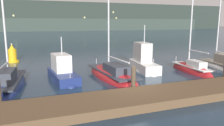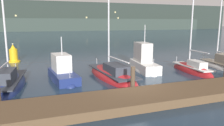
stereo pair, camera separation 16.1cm
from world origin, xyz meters
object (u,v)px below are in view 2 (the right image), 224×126
at_px(motorboat_berth_6, 144,65).
at_px(sailboat_berth_8, 220,66).
at_px(sailboat_berth_3, 8,85).
at_px(sailboat_berth_7, 192,71).
at_px(channel_buoy, 14,55).
at_px(motorboat_berth_4, 63,76).
at_px(sailboat_berth_5, 112,76).

xyz_separation_m(motorboat_berth_6, sailboat_berth_8, (7.38, -1.34, -0.32)).
height_order(sailboat_berth_3, sailboat_berth_7, sailboat_berth_3).
distance_m(sailboat_berth_3, channel_buoy, 10.20).
distance_m(motorboat_berth_4, sailboat_berth_8, 14.64).
bearing_deg(channel_buoy, sailboat_berth_7, -35.14).
bearing_deg(channel_buoy, motorboat_berth_6, -37.44).
relative_size(sailboat_berth_3, motorboat_berth_4, 2.21).
bearing_deg(sailboat_berth_8, channel_buoy, 151.84).
bearing_deg(sailboat_berth_8, sailboat_berth_7, -171.28).
height_order(motorboat_berth_4, sailboat_berth_7, sailboat_berth_7).
relative_size(motorboat_berth_6, sailboat_berth_7, 0.61).
height_order(motorboat_berth_6, sailboat_berth_7, sailboat_berth_7).
distance_m(motorboat_berth_4, motorboat_berth_6, 7.29).
height_order(sailboat_berth_3, sailboat_berth_8, sailboat_berth_3).
xyz_separation_m(motorboat_berth_4, channel_buoy, (-4.06, 9.47, 0.45)).
height_order(sailboat_berth_5, channel_buoy, sailboat_berth_5).
distance_m(sailboat_berth_7, channel_buoy, 18.36).
xyz_separation_m(sailboat_berth_5, sailboat_berth_7, (7.22, -0.53, -0.00)).
bearing_deg(sailboat_berth_5, channel_buoy, 127.81).
relative_size(sailboat_berth_3, sailboat_berth_5, 0.97).
height_order(motorboat_berth_6, sailboat_berth_8, sailboat_berth_8).
relative_size(motorboat_berth_6, channel_buoy, 2.33).
bearing_deg(sailboat_berth_7, motorboat_berth_6, 152.74).
xyz_separation_m(sailboat_berth_3, channel_buoy, (-0.35, 10.18, 0.64)).
height_order(sailboat_berth_7, channel_buoy, sailboat_berth_7).
bearing_deg(channel_buoy, motorboat_berth_4, -66.82).
relative_size(motorboat_berth_6, sailboat_berth_8, 0.65).
bearing_deg(sailboat_berth_3, motorboat_berth_6, 7.91).
xyz_separation_m(sailboat_berth_3, sailboat_berth_8, (18.33, 0.18, 0.04)).
height_order(sailboat_berth_3, channel_buoy, sailboat_berth_3).
distance_m(sailboat_berth_7, sailboat_berth_8, 3.72).
bearing_deg(sailboat_berth_7, channel_buoy, 144.86).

